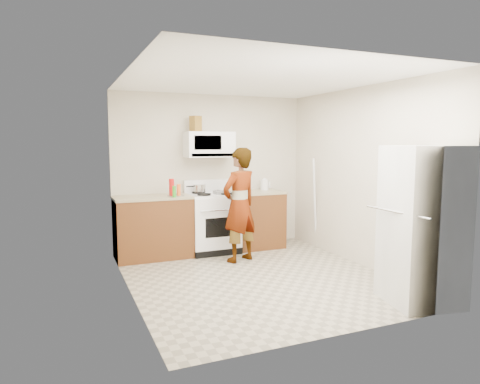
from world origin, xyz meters
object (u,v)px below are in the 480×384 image
gas_range (212,221)px  microwave (209,144)px  person (240,205)px  fridge (422,225)px  kettle (265,185)px  saucepan (199,188)px

gas_range → microwave: bearing=90.0°
person → fridge: fridge is taller
person → fridge: size_ratio=0.98×
kettle → saucepan: kettle is taller
person → fridge: bearing=95.0°
microwave → fridge: 3.47m
gas_range → microwave: size_ratio=1.49×
person → fridge: 2.56m
kettle → fridge: bearing=-65.3°
gas_range → saucepan: 0.57m
person → saucepan: bearing=-89.5°
gas_range → kettle: (0.98, 0.13, 0.53)m
gas_range → saucepan: gas_range is taller
microwave → person: (0.19, -0.80, -0.87)m
fridge → kettle: fridge is taller
fridge → person: bearing=128.8°
gas_range → person: bearing=-74.5°
fridge → kettle: 3.11m
fridge → saucepan: size_ratio=8.72×
fridge → saucepan: fridge is taller
saucepan → kettle: bearing=-1.4°
microwave → saucepan: bearing=169.4°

